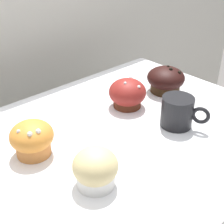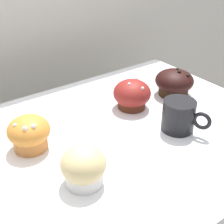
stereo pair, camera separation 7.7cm
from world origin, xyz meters
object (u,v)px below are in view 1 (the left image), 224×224
object	(u,v)px
muffin_back_left	(32,139)
coffee_cup	(178,111)
muffin_front_center	(127,94)
muffin_back_right	(95,169)
muffin_front_left	(166,80)

from	to	relation	value
muffin_back_left	coffee_cup	distance (m)	0.36
muffin_front_center	coffee_cup	xyz separation A→B (m)	(0.02, -0.16, 0.00)
coffee_cup	muffin_back_left	bearing A→B (deg)	156.67
muffin_front_center	muffin_back_right	distance (m)	0.32
muffin_front_left	muffin_back_left	bearing A→B (deg)	-179.84
muffin_back_left	muffin_back_right	world-z (taller)	muffin_back_right
muffin_back_right	muffin_back_left	bearing A→B (deg)	103.52
muffin_back_right	muffin_front_left	distance (m)	0.45
muffin_front_left	coffee_cup	distance (m)	0.19
muffin_back_right	coffee_cup	bearing A→B (deg)	4.97
muffin_front_center	muffin_back_left	xyz separation A→B (m)	(-0.31, -0.01, 0.00)
muffin_back_right	coffee_cup	world-z (taller)	muffin_back_right
muffin_front_left	muffin_front_center	bearing A→B (deg)	175.57
muffin_front_center	coffee_cup	world-z (taller)	muffin_front_center
muffin_back_left	muffin_back_right	size ratio (longest dim) A/B	1.08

